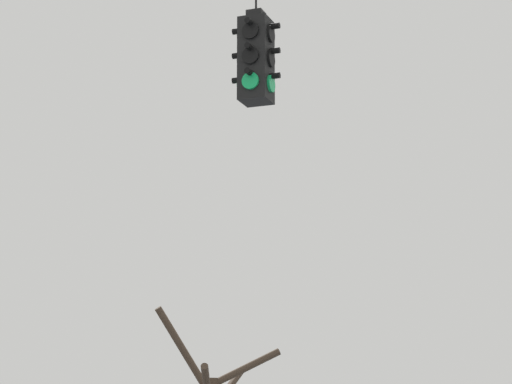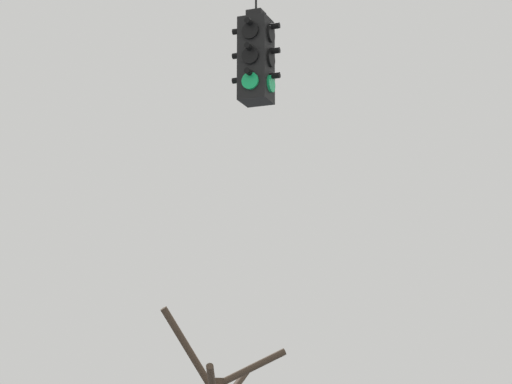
% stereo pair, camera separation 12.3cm
% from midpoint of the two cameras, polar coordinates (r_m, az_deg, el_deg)
% --- Properties ---
extents(traffic_light_near_left_pole, '(0.58, 0.58, 2.87)m').
position_cam_midpoint_polar(traffic_light_near_left_pole, '(11.62, 0.30, 7.65)').
color(traffic_light_near_left_pole, black).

